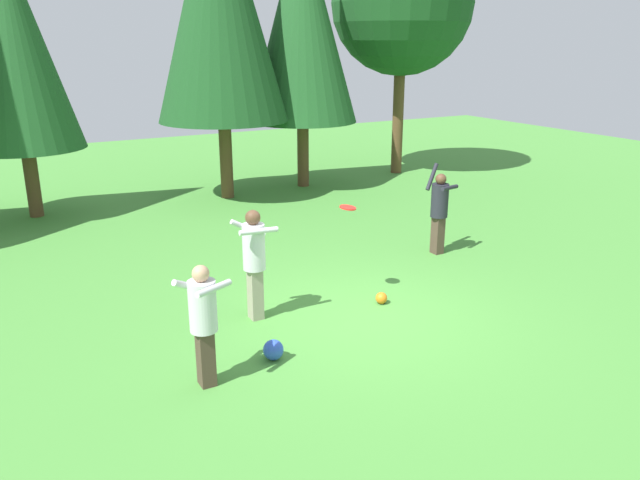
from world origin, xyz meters
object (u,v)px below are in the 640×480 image
Objects in this scene: frisbee at (348,208)px; tree_far_right at (402,4)px; person_catcher at (203,316)px; person_bystander at (254,255)px; ball_blue at (273,350)px; tree_right at (302,22)px; person_thrower at (439,207)px; tree_left at (13,43)px; ball_orange at (381,298)px; tree_center at (219,0)px.

tree_far_right is at bearing 49.78° from frisbee.
person_bystander is (1.32, 1.50, 0.10)m from person_catcher.
tree_right is (5.25, 9.13, 4.44)m from ball_blue.
person_thrower reaches higher than frisbee.
person_bystander is at bearing -179.78° from frisbee.
person_thrower is 1.04× the size of person_bystander.
frisbee is at bearing -63.71° from tree_left.
person_catcher is at bearing -84.05° from tree_left.
tree_right is at bearing 70.63° from ball_orange.
person_catcher is 0.22× the size of tree_right.
tree_far_right is (6.81, 8.05, 3.58)m from frisbee.
person_thrower is 7.92m from tree_center.
tree_left is at bearing 174.47° from tree_center.
ball_blue is 10.32m from tree_left.
tree_far_right is (4.02, 6.99, 4.17)m from person_thrower.
tree_right is at bearing 29.19° from person_catcher.
tree_far_right reaches higher than person_bystander.
tree_far_right is 0.99× the size of tree_right.
frisbee is (1.65, 0.01, 0.53)m from person_bystander.
person_bystander is 0.24× the size of tree_far_right.
tree_right reaches higher than frisbee.
person_thrower is 4.56m from person_bystander.
ball_blue is (1.00, 0.18, -0.80)m from person_catcher.
tree_right is at bearing -115.13° from person_thrower.
person_catcher reaches higher than ball_orange.
ball_orange is (2.01, -0.48, -0.93)m from person_bystander.
person_catcher is 3.59m from ball_orange.
tree_far_right reaches higher than frisbee.
tree_far_right is at bearing 46.90° from ball_blue.
person_catcher is at bearing 3.17° from person_thrower.
person_bystander is at bearing -7.34° from person_thrower.
tree_right reaches higher than person_bystander.
ball_blue is 11.43m from tree_right.
person_bystander is 6.20× the size of ball_blue.
person_catcher is 5.67× the size of ball_blue.
person_thrower is 5.39m from ball_blue.
person_thrower is 0.25× the size of tree_right.
tree_right reaches higher than ball_orange.
tree_right is at bearing -175.92° from tree_far_right.
ball_orange is at bearing 11.80° from person_thrower.
tree_center reaches higher than person_catcher.
tree_right is 2.52m from tree_center.
tree_left is (-7.24, 0.21, -0.55)m from tree_right.
tree_right is 1.13× the size of tree_left.
tree_left is at bearing 105.87° from person_bystander.
person_bystander is 9.89m from tree_right.
ball_blue is at bearing -16.80° from person_catcher.
person_thrower is 6.44× the size of ball_blue.
tree_right is at bearing 57.53° from person_bystander.
person_catcher is 0.25× the size of tree_left.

